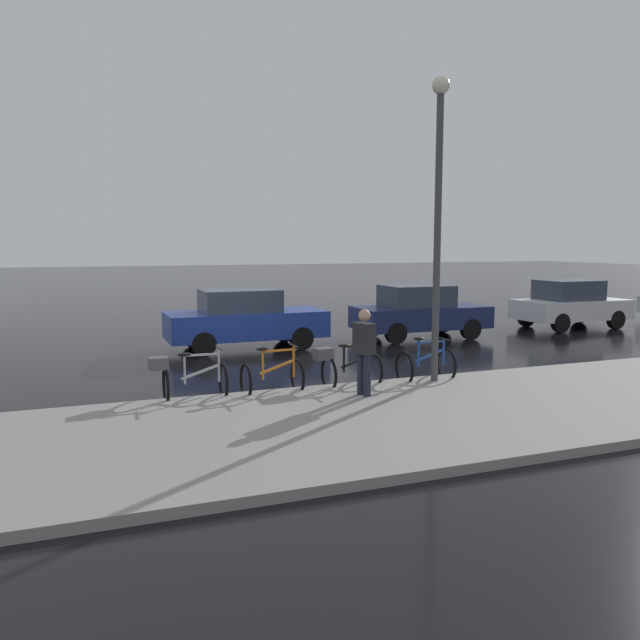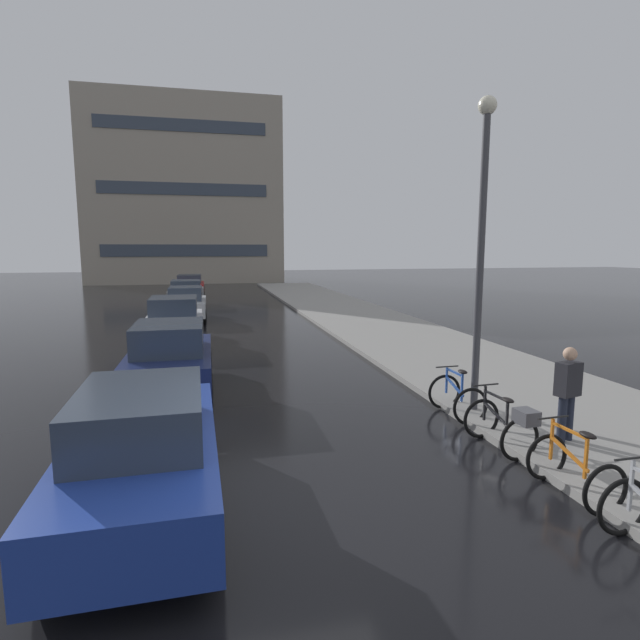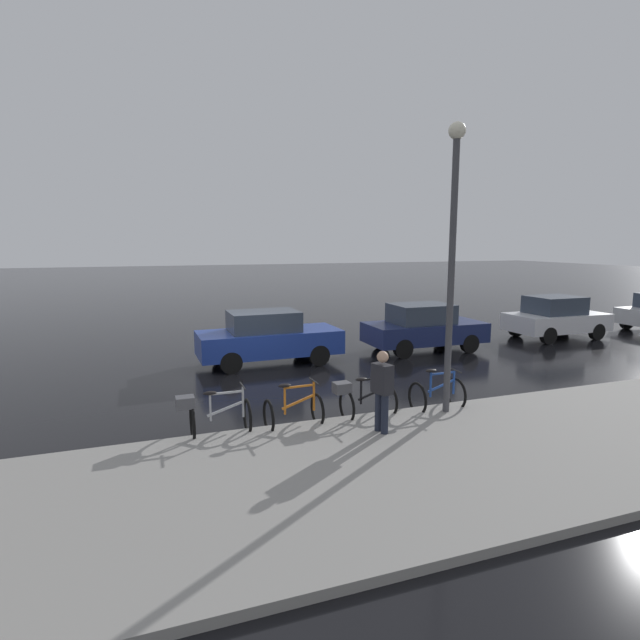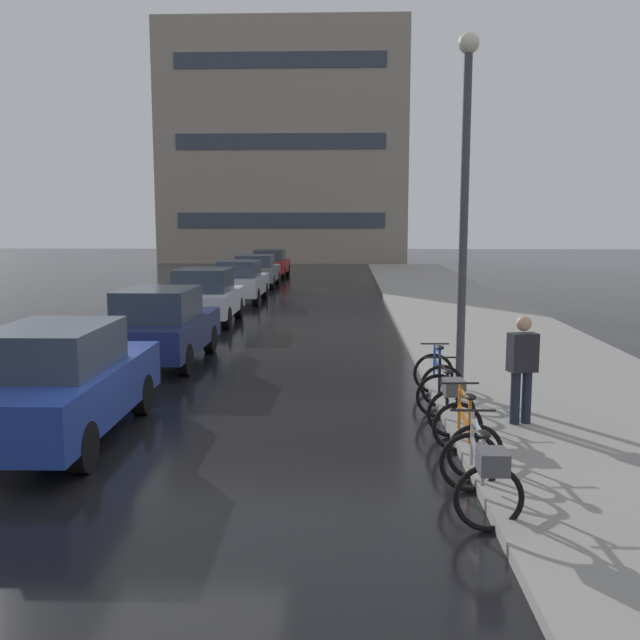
# 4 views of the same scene
# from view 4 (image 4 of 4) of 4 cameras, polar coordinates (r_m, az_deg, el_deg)

# --- Properties ---
(ground_plane) EXTENTS (140.00, 140.00, 0.00)m
(ground_plane) POSITION_cam_4_polar(r_m,az_deg,el_deg) (9.61, -10.87, -10.85)
(ground_plane) COLOR black
(sidewalk_kerb) EXTENTS (4.80, 60.00, 0.14)m
(sidewalk_kerb) POSITION_cam_4_polar(r_m,az_deg,el_deg) (19.49, 13.60, -1.15)
(sidewalk_kerb) COLOR gray
(sidewalk_kerb) RESTS_ON ground
(bicycle_nearest) EXTENTS (0.71, 1.37, 1.00)m
(bicycle_nearest) POSITION_cam_4_polar(r_m,az_deg,el_deg) (7.75, 12.83, -11.78)
(bicycle_nearest) COLOR black
(bicycle_nearest) RESTS_ON ground
(bicycle_second) EXTENTS (0.74, 1.13, 0.98)m
(bicycle_second) POSITION_cam_4_polar(r_m,az_deg,el_deg) (9.29, 11.59, -9.03)
(bicycle_second) COLOR black
(bicycle_second) RESTS_ON ground
(bicycle_third) EXTENTS (0.77, 1.36, 1.00)m
(bicycle_third) POSITION_cam_4_polar(r_m,az_deg,el_deg) (10.71, 10.09, -6.19)
(bicycle_third) COLOR black
(bicycle_third) RESTS_ON ground
(bicycle_farthest) EXTENTS (0.75, 1.09, 0.99)m
(bicycle_farthest) POSITION_cam_4_polar(r_m,az_deg,el_deg) (12.45, 9.39, -4.55)
(bicycle_farthest) COLOR black
(bicycle_farthest) RESTS_ON ground
(car_blue) EXTENTS (1.80, 4.37, 1.65)m
(car_blue) POSITION_cam_4_polar(r_m,az_deg,el_deg) (10.66, -20.13, -4.74)
(car_blue) COLOR navy
(car_blue) RESTS_ON ground
(car_navy) EXTENTS (1.89, 4.11, 1.64)m
(car_navy) POSITION_cam_4_polar(r_m,az_deg,el_deg) (15.82, -12.67, -0.47)
(car_navy) COLOR navy
(car_navy) RESTS_ON ground
(car_white) EXTENTS (1.91, 3.86, 1.66)m
(car_white) POSITION_cam_4_polar(r_m,az_deg,el_deg) (21.75, -9.21, 1.90)
(car_white) COLOR silver
(car_white) RESTS_ON ground
(car_silver) EXTENTS (1.80, 3.98, 1.58)m
(car_silver) POSITION_cam_4_polar(r_m,az_deg,el_deg) (27.35, -6.42, 3.09)
(car_silver) COLOR #B2B5BA
(car_silver) RESTS_ON ground
(car_grey) EXTENTS (1.98, 3.85, 1.49)m
(car_grey) POSITION_cam_4_polar(r_m,az_deg,el_deg) (33.50, -5.16, 3.97)
(car_grey) COLOR slate
(car_grey) RESTS_ON ground
(car_red) EXTENTS (1.95, 4.12, 1.51)m
(car_red) POSITION_cam_4_polar(r_m,az_deg,el_deg) (39.22, -4.03, 4.55)
(car_red) COLOR #AD1919
(car_red) RESTS_ON ground
(pedestrian) EXTENTS (0.45, 0.33, 1.72)m
(pedestrian) POSITION_cam_4_polar(r_m,az_deg,el_deg) (10.72, 15.86, -3.66)
(pedestrian) COLOR #1E2333
(pedestrian) RESTS_ON ground
(streetlamp) EXTENTS (0.35, 0.35, 6.08)m
(streetlamp) POSITION_cam_4_polar(r_m,az_deg,el_deg) (12.22, 11.51, 10.71)
(streetlamp) COLOR #424247
(streetlamp) RESTS_ON ground
(building_facade_main) EXTENTS (18.13, 10.32, 17.25)m
(building_facade_main) POSITION_cam_4_polar(r_m,az_deg,el_deg) (56.86, -2.71, 13.54)
(building_facade_main) COLOR #9E9384
(building_facade_main) RESTS_ON ground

